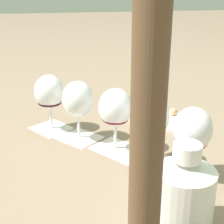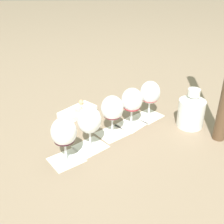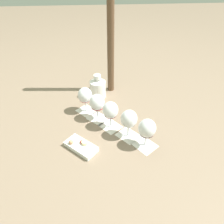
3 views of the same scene
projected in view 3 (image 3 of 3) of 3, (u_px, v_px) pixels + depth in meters
The scene contains 14 objects.
ground_plane at pixel (112, 126), 1.15m from camera, with size 8.00×8.00×0.00m, color #7F6B56.
tasting_card_0 at pixel (86, 111), 1.27m from camera, with size 0.15×0.15×0.00m.
tasting_card_1 at pixel (98, 118), 1.21m from camera, with size 0.15×0.15×0.00m.
tasting_card_2 at pixel (111, 127), 1.14m from camera, with size 0.14×0.15×0.00m.
tasting_card_3 at pixel (128, 135), 1.09m from camera, with size 0.15×0.15×0.00m.
tasting_card_4 at pixel (145, 145), 1.03m from camera, with size 0.14×0.15×0.00m.
wine_glass_0 at pixel (85, 96), 1.20m from camera, with size 0.09×0.09×0.16m.
wine_glass_1 at pixel (97, 103), 1.14m from camera, with size 0.09×0.09×0.16m.
wine_glass_2 at pixel (110, 112), 1.08m from camera, with size 0.09×0.09×0.16m.
wine_glass_3 at pixel (129, 120), 1.02m from camera, with size 0.09×0.09×0.16m.
wine_glass_4 at pixel (147, 129), 0.96m from camera, with size 0.09×0.09×0.16m.
ceramic_vase at pixel (98, 88), 1.36m from camera, with size 0.11×0.11×0.17m.
snack_dish at pixel (81, 146), 1.01m from camera, with size 0.18×0.18×0.05m.
umbrella_pole at pixel (111, 30), 1.22m from camera, with size 0.05×0.05×0.84m.
Camera 3 is at (-0.08, -0.86, 0.76)m, focal length 32.00 mm.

